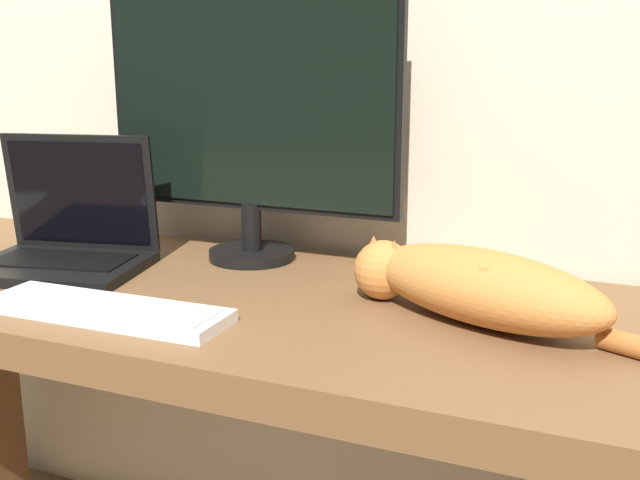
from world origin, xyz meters
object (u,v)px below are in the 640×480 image
at_px(external_keyboard, 106,310).
at_px(cat, 475,284).
at_px(monitor, 249,115).
at_px(laptop, 66,242).

relative_size(external_keyboard, cat, 0.73).
height_order(external_keyboard, cat, cat).
distance_m(external_keyboard, cat, 0.58).
distance_m(monitor, laptop, 0.43).
bearing_deg(cat, monitor, -178.97).
distance_m(monitor, external_keyboard, 0.49).
xyz_separation_m(monitor, cat, (0.49, -0.19, -0.23)).
height_order(monitor, external_keyboard, monitor).
distance_m(laptop, cat, 0.79).
xyz_separation_m(monitor, external_keyboard, (-0.05, -0.40, -0.28)).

